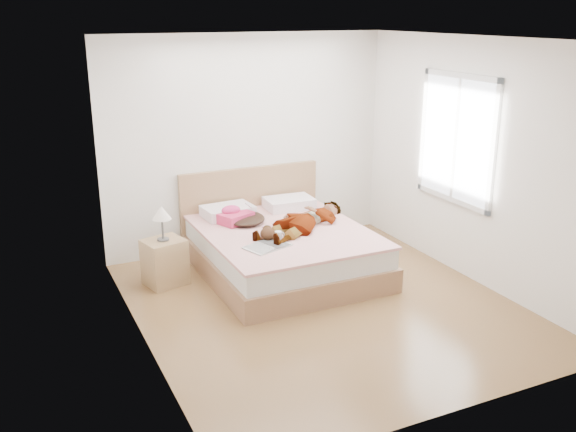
{
  "coord_description": "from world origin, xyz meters",
  "views": [
    {
      "loc": [
        -2.83,
        -5.17,
        2.84
      ],
      "look_at": [
        0.0,
        0.85,
        0.7
      ],
      "focal_mm": 40.0,
      "sensor_mm": 36.0,
      "label": 1
    }
  ],
  "objects_px": {
    "coffee_mug": "(278,235)",
    "plush_toy": "(268,233)",
    "towel": "(234,216)",
    "nightstand": "(164,258)",
    "woman": "(304,217)",
    "bed": "(281,247)",
    "magazine": "(267,246)",
    "phone": "(250,205)"
  },
  "relations": [
    {
      "from": "magazine",
      "to": "bed",
      "type": "bearing_deg",
      "value": 52.7
    },
    {
      "from": "phone",
      "to": "coffee_mug",
      "type": "height_order",
      "value": "phone"
    },
    {
      "from": "towel",
      "to": "bed",
      "type": "bearing_deg",
      "value": -44.0
    },
    {
      "from": "coffee_mug",
      "to": "plush_toy",
      "type": "distance_m",
      "value": 0.12
    },
    {
      "from": "coffee_mug",
      "to": "nightstand",
      "type": "distance_m",
      "value": 1.26
    },
    {
      "from": "bed",
      "to": "magazine",
      "type": "relative_size",
      "value": 3.95
    },
    {
      "from": "coffee_mug",
      "to": "phone",
      "type": "bearing_deg",
      "value": 94.98
    },
    {
      "from": "coffee_mug",
      "to": "towel",
      "type": "bearing_deg",
      "value": 107.73
    },
    {
      "from": "coffee_mug",
      "to": "plush_toy",
      "type": "height_order",
      "value": "plush_toy"
    },
    {
      "from": "bed",
      "to": "woman",
      "type": "bearing_deg",
      "value": -13.6
    },
    {
      "from": "phone",
      "to": "plush_toy",
      "type": "distance_m",
      "value": 0.64
    },
    {
      "from": "towel",
      "to": "nightstand",
      "type": "height_order",
      "value": "nightstand"
    },
    {
      "from": "bed",
      "to": "nightstand",
      "type": "xyz_separation_m",
      "value": [
        -1.3,
        0.18,
        0.02
      ]
    },
    {
      "from": "magazine",
      "to": "nightstand",
      "type": "bearing_deg",
      "value": 143.1
    },
    {
      "from": "towel",
      "to": "plush_toy",
      "type": "height_order",
      "value": "towel"
    },
    {
      "from": "plush_toy",
      "to": "nightstand",
      "type": "relative_size",
      "value": 0.3
    },
    {
      "from": "phone",
      "to": "plush_toy",
      "type": "relative_size",
      "value": 0.39
    },
    {
      "from": "towel",
      "to": "nightstand",
      "type": "distance_m",
      "value": 0.96
    },
    {
      "from": "phone",
      "to": "magazine",
      "type": "height_order",
      "value": "phone"
    },
    {
      "from": "woman",
      "to": "coffee_mug",
      "type": "relative_size",
      "value": 12.92
    },
    {
      "from": "plush_toy",
      "to": "nightstand",
      "type": "bearing_deg",
      "value": 154.91
    },
    {
      "from": "bed",
      "to": "magazine",
      "type": "xyz_separation_m",
      "value": [
        -0.39,
        -0.51,
        0.24
      ]
    },
    {
      "from": "magazine",
      "to": "coffee_mug",
      "type": "xyz_separation_m",
      "value": [
        0.21,
        0.18,
        0.03
      ]
    },
    {
      "from": "magazine",
      "to": "plush_toy",
      "type": "xyz_separation_m",
      "value": [
        0.09,
        0.21,
        0.06
      ]
    },
    {
      "from": "magazine",
      "to": "plush_toy",
      "type": "distance_m",
      "value": 0.24
    },
    {
      "from": "magazine",
      "to": "coffee_mug",
      "type": "distance_m",
      "value": 0.27
    },
    {
      "from": "towel",
      "to": "phone",
      "type": "bearing_deg",
      "value": -19.6
    },
    {
      "from": "phone",
      "to": "bed",
      "type": "bearing_deg",
      "value": -84.98
    },
    {
      "from": "woman",
      "to": "plush_toy",
      "type": "height_order",
      "value": "woman"
    },
    {
      "from": "woman",
      "to": "bed",
      "type": "distance_m",
      "value": 0.43
    },
    {
      "from": "towel",
      "to": "nightstand",
      "type": "relative_size",
      "value": 0.52
    },
    {
      "from": "woman",
      "to": "nightstand",
      "type": "relative_size",
      "value": 1.67
    },
    {
      "from": "woman",
      "to": "plush_toy",
      "type": "bearing_deg",
      "value": -97.79
    },
    {
      "from": "plush_toy",
      "to": "coffee_mug",
      "type": "bearing_deg",
      "value": -18.39
    },
    {
      "from": "plush_toy",
      "to": "phone",
      "type": "bearing_deg",
      "value": 85.2
    },
    {
      "from": "nightstand",
      "to": "phone",
      "type": "bearing_deg",
      "value": 8.37
    },
    {
      "from": "bed",
      "to": "coffee_mug",
      "type": "distance_m",
      "value": 0.47
    },
    {
      "from": "bed",
      "to": "coffee_mug",
      "type": "bearing_deg",
      "value": -118.73
    },
    {
      "from": "coffee_mug",
      "to": "magazine",
      "type": "bearing_deg",
      "value": -139.18
    },
    {
      "from": "phone",
      "to": "magazine",
      "type": "relative_size",
      "value": 0.2
    },
    {
      "from": "bed",
      "to": "plush_toy",
      "type": "xyz_separation_m",
      "value": [
        -0.29,
        -0.29,
        0.31
      ]
    },
    {
      "from": "magazine",
      "to": "coffee_mug",
      "type": "height_order",
      "value": "coffee_mug"
    }
  ]
}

